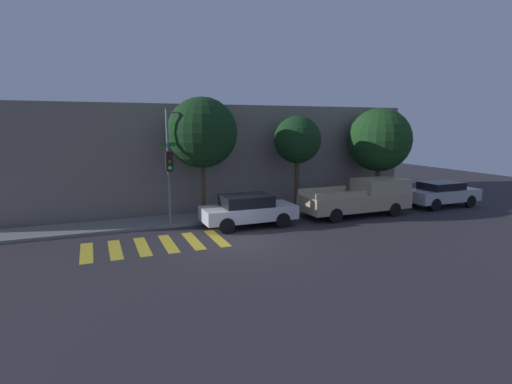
{
  "coord_description": "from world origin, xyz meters",
  "views": [
    {
      "loc": [
        -5.19,
        -14.65,
        4.66
      ],
      "look_at": [
        1.73,
        2.1,
        1.6
      ],
      "focal_mm": 28.0,
      "sensor_mm": 36.0,
      "label": 1
    }
  ],
  "objects_px": {
    "pickup_truck": "(361,197)",
    "tree_near_corner": "(202,133)",
    "traffic_light_pole": "(177,151)",
    "tree_midblock": "(297,140)",
    "tree_far_end": "(379,140)",
    "sedan_near_corner": "(248,210)",
    "sedan_middle": "(442,193)"
  },
  "relations": [
    {
      "from": "tree_midblock",
      "to": "tree_far_end",
      "type": "xyz_separation_m",
      "value": [
        5.39,
        0.0,
        -0.07
      ]
    },
    {
      "from": "sedan_near_corner",
      "to": "pickup_truck",
      "type": "xyz_separation_m",
      "value": [
        6.31,
        0.0,
        0.14
      ]
    },
    {
      "from": "traffic_light_pole",
      "to": "tree_midblock",
      "type": "bearing_deg",
      "value": 7.13
    },
    {
      "from": "sedan_near_corner",
      "to": "tree_near_corner",
      "type": "bearing_deg",
      "value": 126.24
    },
    {
      "from": "tree_far_end",
      "to": "tree_near_corner",
      "type": "bearing_deg",
      "value": 180.0
    },
    {
      "from": "pickup_truck",
      "to": "tree_near_corner",
      "type": "bearing_deg",
      "value": 165.08
    },
    {
      "from": "traffic_light_pole",
      "to": "tree_midblock",
      "type": "relative_size",
      "value": 1.04
    },
    {
      "from": "traffic_light_pole",
      "to": "tree_midblock",
      "type": "height_order",
      "value": "traffic_light_pole"
    },
    {
      "from": "traffic_light_pole",
      "to": "tree_far_end",
      "type": "relative_size",
      "value": 0.95
    },
    {
      "from": "sedan_near_corner",
      "to": "sedan_middle",
      "type": "bearing_deg",
      "value": 0.0
    },
    {
      "from": "sedan_near_corner",
      "to": "tree_near_corner",
      "type": "xyz_separation_m",
      "value": [
        -1.53,
        2.09,
        3.49
      ]
    },
    {
      "from": "sedan_middle",
      "to": "tree_near_corner",
      "type": "distance_m",
      "value": 14.07
    },
    {
      "from": "pickup_truck",
      "to": "sedan_middle",
      "type": "relative_size",
      "value": 1.35
    },
    {
      "from": "tree_near_corner",
      "to": "tree_midblock",
      "type": "height_order",
      "value": "tree_near_corner"
    },
    {
      "from": "tree_near_corner",
      "to": "tree_midblock",
      "type": "relative_size",
      "value": 1.17
    },
    {
      "from": "tree_near_corner",
      "to": "traffic_light_pole",
      "type": "bearing_deg",
      "value": -149.53
    },
    {
      "from": "tree_far_end",
      "to": "pickup_truck",
      "type": "bearing_deg",
      "value": -142.43
    },
    {
      "from": "tree_far_end",
      "to": "sedan_near_corner",
      "type": "bearing_deg",
      "value": -166.97
    },
    {
      "from": "tree_near_corner",
      "to": "tree_midblock",
      "type": "xyz_separation_m",
      "value": [
        5.17,
        0.0,
        -0.43
      ]
    },
    {
      "from": "sedan_middle",
      "to": "sedan_near_corner",
      "type": "bearing_deg",
      "value": -180.0
    },
    {
      "from": "traffic_light_pole",
      "to": "sedan_middle",
      "type": "height_order",
      "value": "traffic_light_pole"
    },
    {
      "from": "sedan_near_corner",
      "to": "tree_midblock",
      "type": "distance_m",
      "value": 5.2
    },
    {
      "from": "pickup_truck",
      "to": "tree_near_corner",
      "type": "relative_size",
      "value": 0.96
    },
    {
      "from": "tree_near_corner",
      "to": "tree_far_end",
      "type": "distance_m",
      "value": 10.58
    },
    {
      "from": "sedan_near_corner",
      "to": "sedan_middle",
      "type": "xyz_separation_m",
      "value": [
        11.93,
        0.0,
        -0.01
      ]
    },
    {
      "from": "traffic_light_pole",
      "to": "sedan_middle",
      "type": "xyz_separation_m",
      "value": [
        14.86,
        -1.27,
        -2.7
      ]
    },
    {
      "from": "traffic_light_pole",
      "to": "pickup_truck",
      "type": "bearing_deg",
      "value": -7.82
    },
    {
      "from": "tree_near_corner",
      "to": "tree_far_end",
      "type": "height_order",
      "value": "tree_near_corner"
    },
    {
      "from": "traffic_light_pole",
      "to": "sedan_near_corner",
      "type": "distance_m",
      "value": 4.17
    },
    {
      "from": "sedan_near_corner",
      "to": "pickup_truck",
      "type": "relative_size",
      "value": 0.75
    },
    {
      "from": "pickup_truck",
      "to": "sedan_middle",
      "type": "bearing_deg",
      "value": 0.0
    },
    {
      "from": "traffic_light_pole",
      "to": "tree_far_end",
      "type": "distance_m",
      "value": 11.99
    }
  ]
}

